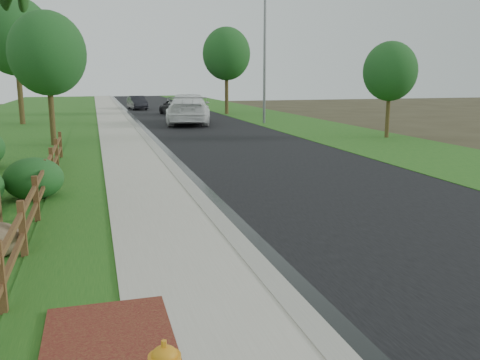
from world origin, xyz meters
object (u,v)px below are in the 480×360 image
object	(u,v)px
dark_car_mid	(174,106)
streetlight	(262,48)
white_suv	(189,109)
ranch_fence	(41,186)

from	to	relation	value
dark_car_mid	streetlight	xyz separation A→B (m)	(4.64, -10.02, 4.45)
white_suv	streetlight	size ratio (longest dim) A/B	0.78
white_suv	streetlight	bearing A→B (deg)	177.25
ranch_fence	dark_car_mid	distance (m)	31.78
dark_car_mid	streetlight	size ratio (longest dim) A/B	0.45
ranch_fence	streetlight	xyz separation A→B (m)	(12.73, 20.72, 4.55)
streetlight	white_suv	bearing A→B (deg)	165.78
white_suv	dark_car_mid	xyz separation A→B (m)	(0.34, 8.76, -0.34)
white_suv	dark_car_mid	bearing A→B (deg)	-80.76
ranch_fence	dark_car_mid	world-z (taller)	dark_car_mid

